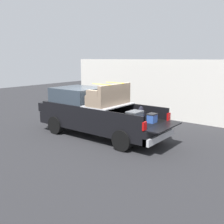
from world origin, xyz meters
TOP-DOWN VIEW (x-y plane):
  - ground_plane at (0.00, 0.00)m, footprint 40.00×40.00m
  - pickup_truck at (0.38, 0.00)m, footprint 6.05×2.06m
  - building_facade at (0.54, -4.68)m, footprint 9.93×0.36m

SIDE VIEW (x-z plane):
  - ground_plane at x=0.00m, z-range 0.00..0.00m
  - pickup_truck at x=0.38m, z-range -0.14..2.08m
  - building_facade at x=0.54m, z-range 0.00..3.13m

